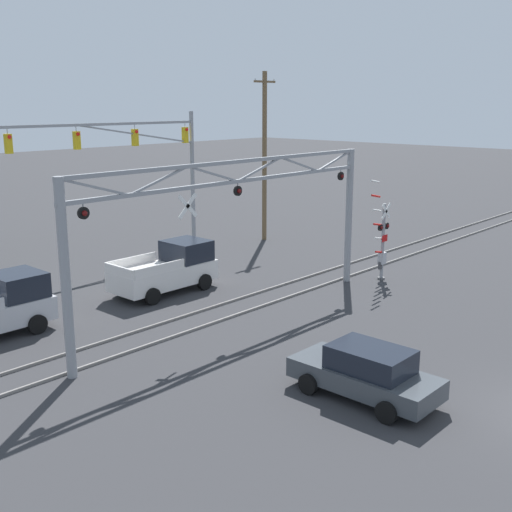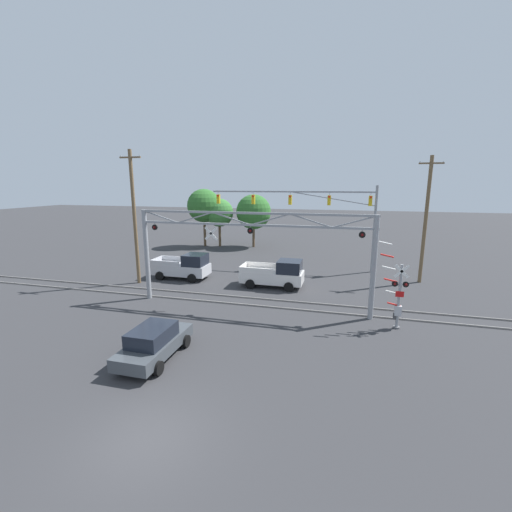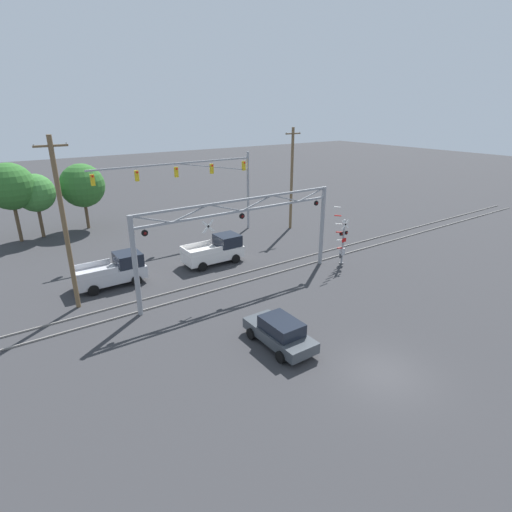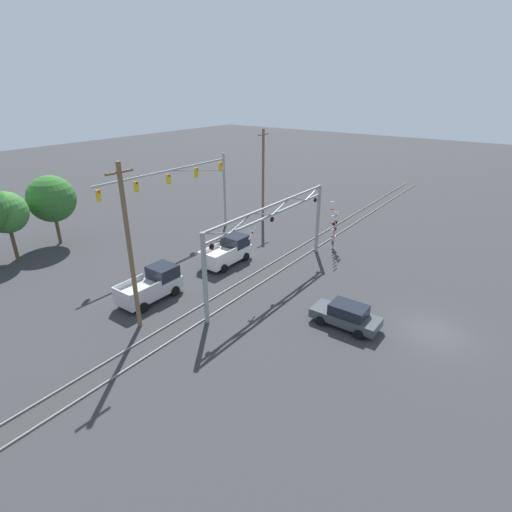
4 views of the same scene
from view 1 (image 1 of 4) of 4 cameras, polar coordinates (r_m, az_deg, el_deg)
The scene contains 8 objects.
rail_track_near at distance 25.66m, azimuth -2.02°, elevation -5.34°, with size 80.00×0.08×0.10m, color gray.
rail_track_far at distance 26.63m, azimuth -4.23°, elevation -4.66°, with size 80.00×0.08×0.10m, color gray.
crossing_gantry at distance 24.44m, azimuth -1.64°, elevation 3.57°, with size 15.27×0.32×6.25m.
crossing_signal_mast at distance 31.10m, azimuth 11.13°, elevation 1.20°, with size 1.73×0.35×4.93m.
traffic_signal_span at distance 35.46m, azimuth -11.30°, elevation 9.01°, with size 15.48×0.39×7.83m.
pickup_truck_lead at distance 29.14m, azimuth -7.74°, elevation -1.15°, with size 4.86×2.32×2.17m.
sedan_waiting at distance 18.99m, azimuth 9.77°, elevation -10.15°, with size 2.06×4.37×1.56m.
utility_pole_right at distance 39.21m, azimuth 0.76°, elevation 8.94°, with size 1.80×0.28×10.11m.
Camera 1 is at (-17.32, -4.45, 8.36)m, focal length 45.00 mm.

